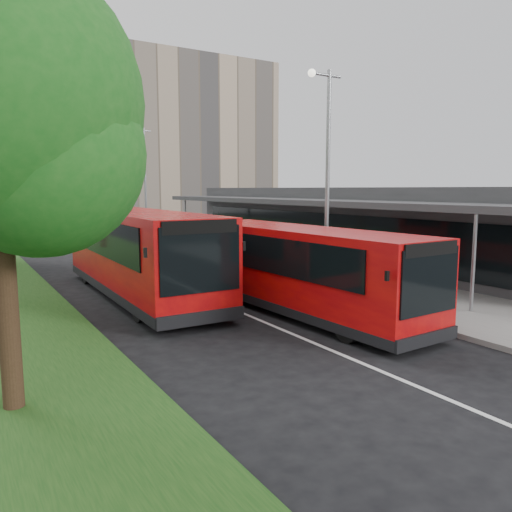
# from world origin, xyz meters

# --- Properties ---
(ground) EXTENTS (120.00, 120.00, 0.00)m
(ground) POSITION_xyz_m (0.00, 0.00, 0.00)
(ground) COLOR black
(ground) RESTS_ON ground
(pavement) EXTENTS (5.00, 80.00, 0.15)m
(pavement) POSITION_xyz_m (6.00, 20.00, 0.07)
(pavement) COLOR slate
(pavement) RESTS_ON ground
(lane_centre_line) EXTENTS (0.12, 70.00, 0.01)m
(lane_centre_line) POSITION_xyz_m (0.00, 15.00, 0.01)
(lane_centre_line) COLOR silver
(lane_centre_line) RESTS_ON ground
(kerb_dashes) EXTENTS (0.12, 56.00, 0.01)m
(kerb_dashes) POSITION_xyz_m (3.30, 19.00, 0.01)
(kerb_dashes) COLOR silver
(kerb_dashes) RESTS_ON ground
(office_block) EXTENTS (22.00, 12.00, 18.00)m
(office_block) POSITION_xyz_m (14.00, 42.00, 9.00)
(office_block) COLOR tan
(office_block) RESTS_ON ground
(station_building) EXTENTS (7.70, 26.00, 4.00)m
(station_building) POSITION_xyz_m (10.86, 8.00, 2.04)
(station_building) COLOR #2D2E30
(station_building) RESTS_ON ground
(lamp_post_near) EXTENTS (1.44, 0.28, 8.00)m
(lamp_post_near) POSITION_xyz_m (4.12, 2.00, 4.72)
(lamp_post_near) COLOR gray
(lamp_post_near) RESTS_ON pavement
(lamp_post_far) EXTENTS (1.44, 0.28, 8.00)m
(lamp_post_far) POSITION_xyz_m (4.12, 22.00, 4.72)
(lamp_post_far) COLOR gray
(lamp_post_far) RESTS_ON pavement
(bus_main) EXTENTS (2.87, 9.71, 2.72)m
(bus_main) POSITION_xyz_m (1.60, 0.05, 1.39)
(bus_main) COLOR red
(bus_main) RESTS_ON ground
(bus_second) EXTENTS (3.00, 11.10, 3.13)m
(bus_second) POSITION_xyz_m (-1.96, 5.20, 1.60)
(bus_second) COLOR red
(bus_second) RESTS_ON ground
(litter_bin) EXTENTS (0.59, 0.59, 1.01)m
(litter_bin) POSITION_xyz_m (5.63, 9.59, 0.65)
(litter_bin) COLOR #331F15
(litter_bin) RESTS_ON pavement
(bollard) EXTENTS (0.21, 0.21, 1.08)m
(bollard) POSITION_xyz_m (5.55, 18.36, 0.69)
(bollard) COLOR #FDB60D
(bollard) RESTS_ON pavement
(car_near) EXTENTS (1.75, 3.86, 1.29)m
(car_near) POSITION_xyz_m (2.03, 37.83, 0.64)
(car_near) COLOR #5E0D1E
(car_near) RESTS_ON ground
(car_far) EXTENTS (2.29, 3.81, 1.19)m
(car_far) POSITION_xyz_m (-1.19, 43.39, 0.59)
(car_far) COLOR navy
(car_far) RESTS_ON ground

